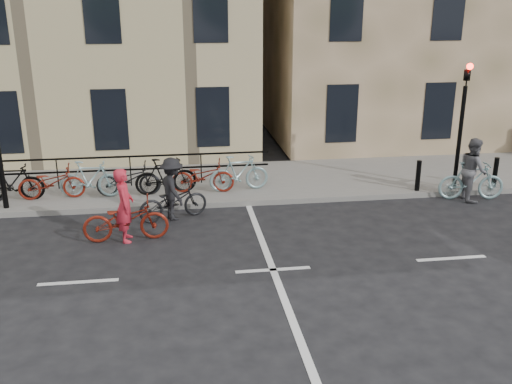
{
  "coord_description": "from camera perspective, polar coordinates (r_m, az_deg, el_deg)",
  "views": [
    {
      "loc": [
        -1.9,
        -10.75,
        5.39
      ],
      "look_at": [
        -0.09,
        1.95,
        1.1
      ],
      "focal_mm": 40.0,
      "sensor_mm": 36.0,
      "label": 1
    }
  ],
  "objects": [
    {
      "name": "cyclist_dark",
      "position": [
        14.86,
        -8.33,
        -0.33
      ],
      "size": [
        1.95,
        1.23,
        1.64
      ],
      "rotation": [
        0.0,
        0.0,
        1.92
      ],
      "color": "black",
      "rests_on": "ground"
    },
    {
      "name": "ground",
      "position": [
        12.17,
        1.71,
        -7.8
      ],
      "size": [
        120.0,
        120.0,
        0.0
      ],
      "primitive_type": "plane",
      "color": "black",
      "rests_on": "ground"
    },
    {
      "name": "bollard_east",
      "position": [
        17.19,
        15.91,
        1.58
      ],
      "size": [
        0.14,
        0.14,
        0.9
      ],
      "primitive_type": "cylinder",
      "color": "black",
      "rests_on": "sidewalk"
    },
    {
      "name": "bollard_west",
      "position": [
        18.29,
        22.81,
        1.83
      ],
      "size": [
        0.14,
        0.14,
        0.9
      ],
      "primitive_type": "cylinder",
      "color": "black",
      "rests_on": "sidewalk"
    },
    {
      "name": "sidewalk",
      "position": [
        17.7,
        -14.55,
        0.4
      ],
      "size": [
        46.0,
        4.0,
        0.15
      ],
      "primitive_type": "cube",
      "color": "slate",
      "rests_on": "ground"
    },
    {
      "name": "traffic_light",
      "position": [
        17.38,
        19.98,
        7.66
      ],
      "size": [
        0.18,
        0.3,
        3.9
      ],
      "color": "black",
      "rests_on": "sidewalk"
    },
    {
      "name": "cyclist_grey",
      "position": [
        17.26,
        20.81,
        1.59
      ],
      "size": [
        1.91,
        0.96,
        1.8
      ],
      "rotation": [
        0.0,
        0.0,
        1.43
      ],
      "color": "#83A8AB",
      "rests_on": "ground"
    },
    {
      "name": "cyclist_pink",
      "position": [
        13.73,
        -12.92,
        -2.36
      ],
      "size": [
        2.02,
        0.78,
        1.77
      ],
      "rotation": [
        0.0,
        0.0,
        1.62
      ],
      "color": "maroon",
      "rests_on": "ground"
    },
    {
      "name": "parked_bikes",
      "position": [
        16.6,
        -14.58,
        1.27
      ],
      "size": [
        9.35,
        1.23,
        1.05
      ],
      "color": "black",
      "rests_on": "sidewalk"
    }
  ]
}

